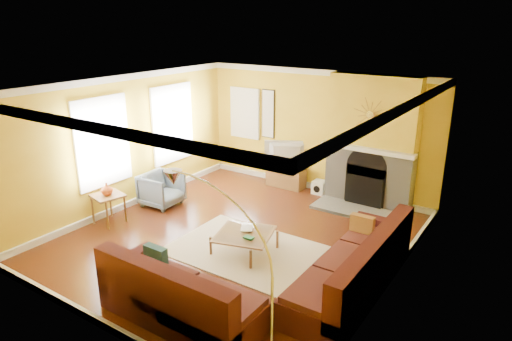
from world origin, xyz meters
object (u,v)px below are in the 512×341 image
Objects in this scene: armchair at (162,189)px; side_table at (109,209)px; arc_lamp at (226,278)px; sectional_sofa at (269,253)px; coffee_table at (244,242)px; media_console at (286,176)px.

armchair is 1.31× the size of side_table.
armchair is at bearing 80.54° from side_table.
arc_lamp is at bearing -22.47° from side_table.
sectional_sofa is 6.41× the size of side_table.
armchair is at bearing 164.93° from coffee_table.
arc_lamp reaches higher than media_console.
arc_lamp reaches higher than armchair.
arc_lamp is (0.51, -1.70, 0.64)m from sectional_sofa.
sectional_sofa is 4.16× the size of coffee_table.
coffee_table is 0.41× the size of arc_lamp.
armchair is 0.35× the size of arc_lamp.
media_console is at bearing -36.78° from armchair.
side_table is at bearing -169.88° from coffee_table.
coffee_table is at bearing -72.12° from media_console.
coffee_table is 1.17× the size of armchair.
sectional_sofa is at bearing -32.01° from coffee_table.
media_console is at bearing 113.56° from arc_lamp.
coffee_table is 1.01× the size of media_console.
side_table is (-1.80, -3.60, 0.05)m from media_console.
side_table is (-0.20, -1.20, -0.06)m from armchair.
sectional_sofa is 1.89m from arc_lamp.
armchair is at bearing 160.56° from sectional_sofa.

